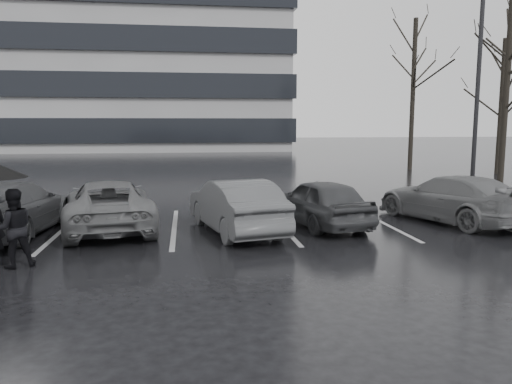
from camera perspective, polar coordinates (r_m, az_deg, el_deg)
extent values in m
plane|color=black|center=(10.86, 2.16, -6.46)|extent=(160.00, 160.00, 0.00)
cube|color=black|center=(61.73, -27.21, 6.41)|extent=(60.60, 25.60, 2.20)
imported|color=black|center=(13.21, 7.31, -1.15)|extent=(2.27, 3.93, 1.26)
imported|color=#2F2F32|center=(12.36, -2.33, -1.57)|extent=(2.28, 4.21, 1.32)
imported|color=#444446|center=(13.20, -16.48, -1.42)|extent=(2.82, 4.80, 1.25)
imported|color=black|center=(13.39, -26.34, -1.65)|extent=(2.21, 4.68, 1.32)
imported|color=#444446|center=(14.63, 21.39, -0.69)|extent=(3.16, 4.78, 1.29)
imported|color=black|center=(10.36, -25.98, -3.74)|extent=(0.89, 0.82, 1.49)
cylinder|color=gray|center=(19.98, 23.39, -0.20)|extent=(0.49, 0.49, 0.19)
cylinder|color=black|center=(19.88, 24.08, 12.10)|extent=(0.16, 0.16, 8.76)
cube|color=#969698|center=(13.50, -21.31, -4.13)|extent=(0.12, 5.00, 0.00)
cube|color=#969698|center=(13.13, -9.31, -4.02)|extent=(0.12, 5.00, 0.00)
cube|color=#969698|center=(13.36, 2.81, -3.72)|extent=(0.12, 5.00, 0.00)
cube|color=#969698|center=(14.15, 14.04, -3.29)|extent=(0.12, 5.00, 0.00)
cube|color=#969698|center=(15.41, 23.75, -2.82)|extent=(0.12, 5.00, 0.00)
cylinder|color=black|center=(24.66, 26.68, 10.13)|extent=(0.26, 0.26, 8.00)
cylinder|color=black|center=(29.35, 26.23, 8.69)|extent=(0.26, 0.26, 7.00)
cylinder|color=black|center=(30.26, 17.48, 10.51)|extent=(0.26, 0.26, 8.50)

